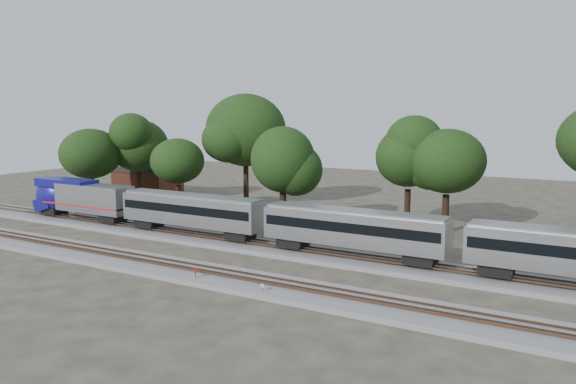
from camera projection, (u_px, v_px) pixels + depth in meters
name	position (u px, v px, depth m)	size (l,w,h in m)	color
ground	(206.00, 261.00, 49.60)	(160.00, 160.00, 0.00)	#383328
track_far	(245.00, 244.00, 54.71)	(160.00, 5.00, 0.73)	slate
track_near	(176.00, 269.00, 46.14)	(160.00, 5.00, 0.73)	slate
train	(460.00, 239.00, 44.15)	(104.36, 2.97, 4.38)	#BABCC2
switch_stand_red	(195.00, 274.00, 43.06)	(0.34, 0.18, 1.13)	#512D19
switch_stand_white	(262.00, 288.00, 39.92)	(0.29, 0.06, 0.92)	#512D19
switch_lever	(243.00, 289.00, 41.22)	(0.50, 0.30, 0.30)	#512D19
brick_building	(148.00, 180.00, 89.20)	(10.06, 7.60, 4.52)	brown
tree_0	(91.00, 154.00, 77.16)	(7.44, 7.44, 10.48)	black
tree_1	(138.00, 145.00, 80.21)	(8.43, 8.43, 11.88)	black
tree_2	(177.00, 161.00, 71.53)	(6.92, 6.92, 9.75)	black
tree_3	(246.00, 130.00, 75.50)	(10.75, 10.75, 15.16)	black
tree_4	(283.00, 160.00, 61.91)	(7.94, 7.94, 11.19)	black
tree_5	(409.00, 157.00, 62.75)	(8.20, 8.20, 11.57)	black
tree_6	(447.00, 161.00, 59.61)	(7.97, 7.97, 11.23)	black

